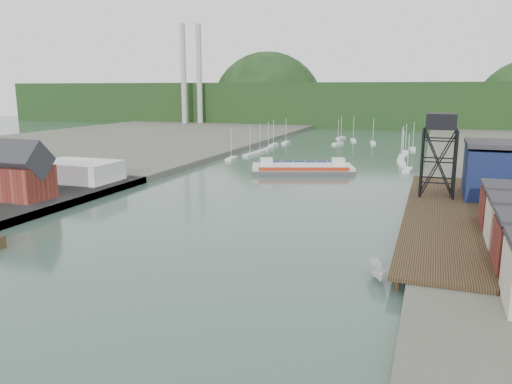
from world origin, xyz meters
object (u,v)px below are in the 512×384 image
Objects in this scene: chain_ferry at (302,168)px; motorboat at (378,271)px; harbor_building at (18,176)px; lift_tower at (441,126)px.

motorboat is at bearing -87.93° from chain_ferry.
harbor_building is 71.93m from chain_ferry.
lift_tower is at bearing -59.83° from chain_ferry.
lift_tower is 48.19m from chain_ferry.
chain_ferry is 78.59m from motorboat.
motorboat is at bearing -98.53° from lift_tower.
chain_ferry is (-34.78, 30.02, -14.51)m from lift_tower.
motorboat is (-6.50, -43.30, -14.60)m from lift_tower.
harbor_building reaches higher than motorboat.
motorboat is (70.50, -15.30, -5.04)m from harbor_building.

